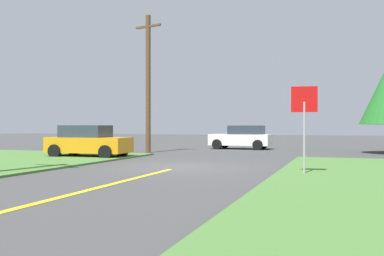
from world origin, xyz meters
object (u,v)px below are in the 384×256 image
Objects in this scene: parked_car_near_building at (88,142)px; car_approaching_junction at (242,137)px; utility_pole_mid at (148,82)px; stop_sign at (304,112)px.

car_approaching_junction is at bearing 59.39° from parked_car_near_building.
parked_car_near_building is 0.51× the size of utility_pole_mid.
car_approaching_junction is (5.57, 10.28, 0.00)m from parked_car_near_building.
stop_sign is 13.37m from utility_pole_mid.
stop_sign is 0.35× the size of utility_pole_mid.
parked_car_near_building and car_approaching_junction have the same top height.
utility_pole_mid is (-4.40, -5.72, 3.40)m from car_approaching_junction.
car_approaching_junction is 7.97m from utility_pole_mid.
utility_pole_mid is (-9.71, 8.94, 2.17)m from stop_sign.
stop_sign is at bearing -42.62° from utility_pole_mid.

